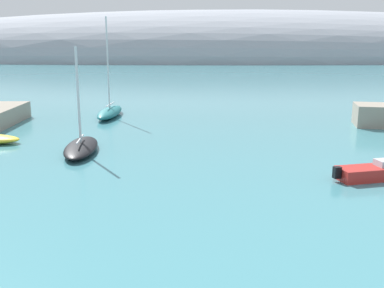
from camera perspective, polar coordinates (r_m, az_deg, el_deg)
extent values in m
ellipsoid|color=#999EA8|center=(193.77, 5.91, 10.55)|extent=(361.22, 83.73, 39.69)
ellipsoid|color=black|center=(36.29, -13.76, -0.42)|extent=(2.97, 7.52, 0.76)
cylinder|color=silver|center=(35.58, -14.11, 5.93)|extent=(0.19, 0.19, 7.33)
cube|color=silver|center=(35.81, -13.90, 0.59)|extent=(0.36, 3.31, 0.10)
ellipsoid|color=#1E6B70|center=(51.91, -10.29, 3.92)|extent=(2.56, 8.42, 1.02)
cylinder|color=silver|center=(51.33, -10.54, 9.95)|extent=(0.16, 0.16, 9.91)
cube|color=silver|center=(52.14, -10.23, 4.92)|extent=(0.33, 3.74, 0.10)
cube|color=red|center=(30.86, 21.95, -3.36)|extent=(5.05, 2.66, 0.80)
cube|color=black|center=(29.37, 17.75, -3.43)|extent=(0.51, 0.45, 0.72)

